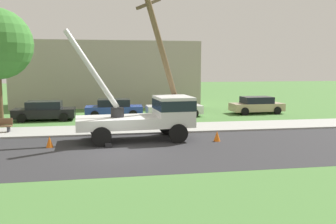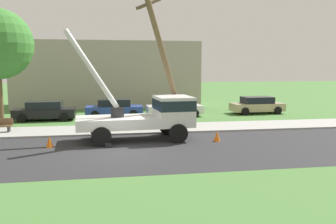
{
  "view_description": "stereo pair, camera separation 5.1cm",
  "coord_description": "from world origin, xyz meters",
  "px_view_note": "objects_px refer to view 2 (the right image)",
  "views": [
    {
      "loc": [
        -0.53,
        -16.9,
        4.0
      ],
      "look_at": [
        2.89,
        2.73,
        1.47
      ],
      "focal_mm": 38.79,
      "sensor_mm": 36.0,
      "label": 1
    },
    {
      "loc": [
        -0.48,
        -16.91,
        4.0
      ],
      "look_at": [
        2.89,
        2.73,
        1.47
      ],
      "focal_mm": 38.79,
      "sensor_mm": 36.0,
      "label": 2
    }
  ],
  "objects_px": {
    "utility_truck": "(150,114)",
    "parked_sedan_black": "(45,111)",
    "parked_sedan_blue": "(114,108)",
    "leaning_utility_pole": "(165,60)",
    "traffic_cone_behind": "(50,142)",
    "traffic_cone_curbside": "(177,131)",
    "parked_sedan_white": "(174,107)",
    "traffic_cone_ahead": "(217,136)",
    "parked_sedan_tan": "(257,105)"
  },
  "relations": [
    {
      "from": "traffic_cone_ahead",
      "to": "parked_sedan_blue",
      "type": "xyz_separation_m",
      "value": [
        -5.18,
        10.28,
        0.43
      ]
    },
    {
      "from": "parked_sedan_black",
      "to": "traffic_cone_ahead",
      "type": "bearing_deg",
      "value": -42.49
    },
    {
      "from": "parked_sedan_blue",
      "to": "parked_sedan_white",
      "type": "bearing_deg",
      "value": -3.72
    },
    {
      "from": "traffic_cone_behind",
      "to": "parked_sedan_blue",
      "type": "distance_m",
      "value": 10.85
    },
    {
      "from": "parked_sedan_white",
      "to": "parked_sedan_tan",
      "type": "height_order",
      "value": "same"
    },
    {
      "from": "parked_sedan_black",
      "to": "parked_sedan_tan",
      "type": "xyz_separation_m",
      "value": [
        17.11,
        1.04,
        0.0
      ]
    },
    {
      "from": "traffic_cone_behind",
      "to": "traffic_cone_curbside",
      "type": "height_order",
      "value": "same"
    },
    {
      "from": "parked_sedan_white",
      "to": "leaning_utility_pole",
      "type": "bearing_deg",
      "value": -104.86
    },
    {
      "from": "traffic_cone_curbside",
      "to": "parked_sedan_white",
      "type": "xyz_separation_m",
      "value": [
        1.34,
        7.99,
        0.43
      ]
    },
    {
      "from": "utility_truck",
      "to": "traffic_cone_ahead",
      "type": "xyz_separation_m",
      "value": [
        3.46,
        -1.1,
        -1.13
      ]
    },
    {
      "from": "traffic_cone_ahead",
      "to": "parked_sedan_blue",
      "type": "relative_size",
      "value": 0.13
    },
    {
      "from": "leaning_utility_pole",
      "to": "parked_sedan_black",
      "type": "height_order",
      "value": "leaning_utility_pole"
    },
    {
      "from": "traffic_cone_ahead",
      "to": "parked_sedan_tan",
      "type": "bearing_deg",
      "value": 57.02
    },
    {
      "from": "traffic_cone_behind",
      "to": "parked_sedan_tan",
      "type": "distance_m",
      "value": 18.66
    },
    {
      "from": "parked_sedan_white",
      "to": "traffic_cone_curbside",
      "type": "bearing_deg",
      "value": -99.52
    },
    {
      "from": "parked_sedan_blue",
      "to": "traffic_cone_ahead",
      "type": "bearing_deg",
      "value": -63.24
    },
    {
      "from": "traffic_cone_ahead",
      "to": "traffic_cone_behind",
      "type": "distance_m",
      "value": 8.62
    },
    {
      "from": "traffic_cone_curbside",
      "to": "parked_sedan_blue",
      "type": "bearing_deg",
      "value": 112.36
    },
    {
      "from": "parked_sedan_blue",
      "to": "parked_sedan_white",
      "type": "distance_m",
      "value": 4.76
    },
    {
      "from": "traffic_cone_behind",
      "to": "traffic_cone_curbside",
      "type": "relative_size",
      "value": 1.0
    },
    {
      "from": "utility_truck",
      "to": "parked_sedan_blue",
      "type": "height_order",
      "value": "utility_truck"
    },
    {
      "from": "parked_sedan_white",
      "to": "parked_sedan_tan",
      "type": "xyz_separation_m",
      "value": [
        7.24,
        0.52,
        0.0
      ]
    },
    {
      "from": "traffic_cone_ahead",
      "to": "parked_sedan_white",
      "type": "distance_m",
      "value": 9.99
    },
    {
      "from": "parked_sedan_black",
      "to": "parked_sedan_blue",
      "type": "height_order",
      "value": "same"
    },
    {
      "from": "utility_truck",
      "to": "traffic_cone_ahead",
      "type": "relative_size",
      "value": 12.34
    },
    {
      "from": "traffic_cone_ahead",
      "to": "parked_sedan_blue",
      "type": "bearing_deg",
      "value": 116.76
    },
    {
      "from": "traffic_cone_curbside",
      "to": "parked_sedan_black",
      "type": "xyz_separation_m",
      "value": [
        -8.54,
        7.46,
        0.43
      ]
    },
    {
      "from": "traffic_cone_behind",
      "to": "parked_sedan_white",
      "type": "xyz_separation_m",
      "value": [
        8.19,
        9.98,
        0.43
      ]
    },
    {
      "from": "traffic_cone_curbside",
      "to": "parked_sedan_blue",
      "type": "relative_size",
      "value": 0.13
    },
    {
      "from": "traffic_cone_curbside",
      "to": "parked_sedan_black",
      "type": "bearing_deg",
      "value": 138.86
    },
    {
      "from": "parked_sedan_tan",
      "to": "leaning_utility_pole",
      "type": "bearing_deg",
      "value": -138.8
    },
    {
      "from": "parked_sedan_white",
      "to": "utility_truck",
      "type": "bearing_deg",
      "value": -108.83
    },
    {
      "from": "parked_sedan_tan",
      "to": "traffic_cone_ahead",
      "type": "bearing_deg",
      "value": -122.98
    },
    {
      "from": "utility_truck",
      "to": "traffic_cone_curbside",
      "type": "bearing_deg",
      "value": 27.71
    },
    {
      "from": "traffic_cone_curbside",
      "to": "leaning_utility_pole",
      "type": "bearing_deg",
      "value": 148.94
    },
    {
      "from": "traffic_cone_behind",
      "to": "parked_sedan_tan",
      "type": "relative_size",
      "value": 0.13
    },
    {
      "from": "traffic_cone_ahead",
      "to": "parked_sedan_tan",
      "type": "xyz_separation_m",
      "value": [
        6.8,
        10.48,
        0.43
      ]
    },
    {
      "from": "leaning_utility_pole",
      "to": "parked_sedan_black",
      "type": "bearing_deg",
      "value": 138.12
    },
    {
      "from": "parked_sedan_blue",
      "to": "parked_sedan_tan",
      "type": "bearing_deg",
      "value": 0.99
    },
    {
      "from": "traffic_cone_curbside",
      "to": "parked_sedan_black",
      "type": "relative_size",
      "value": 0.13
    },
    {
      "from": "utility_truck",
      "to": "parked_sedan_black",
      "type": "bearing_deg",
      "value": 129.39
    },
    {
      "from": "utility_truck",
      "to": "parked_sedan_blue",
      "type": "xyz_separation_m",
      "value": [
        -1.73,
        9.18,
        -0.7
      ]
    },
    {
      "from": "parked_sedan_blue",
      "to": "traffic_cone_behind",
      "type": "bearing_deg",
      "value": -108.48
    },
    {
      "from": "leaning_utility_pole",
      "to": "traffic_cone_curbside",
      "type": "height_order",
      "value": "leaning_utility_pole"
    },
    {
      "from": "traffic_cone_curbside",
      "to": "parked_sedan_tan",
      "type": "bearing_deg",
      "value": 44.76
    },
    {
      "from": "utility_truck",
      "to": "parked_sedan_black",
      "type": "xyz_separation_m",
      "value": [
        -6.85,
        8.34,
        -0.7
      ]
    },
    {
      "from": "traffic_cone_behind",
      "to": "parked_sedan_blue",
      "type": "xyz_separation_m",
      "value": [
        3.44,
        10.29,
        0.43
      ]
    },
    {
      "from": "utility_truck",
      "to": "parked_sedan_black",
      "type": "relative_size",
      "value": 1.56
    },
    {
      "from": "parked_sedan_blue",
      "to": "leaning_utility_pole",
      "type": "bearing_deg",
      "value": -70.86
    },
    {
      "from": "utility_truck",
      "to": "parked_sedan_tan",
      "type": "xyz_separation_m",
      "value": [
        10.26,
        9.39,
        -0.7
      ]
    }
  ]
}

